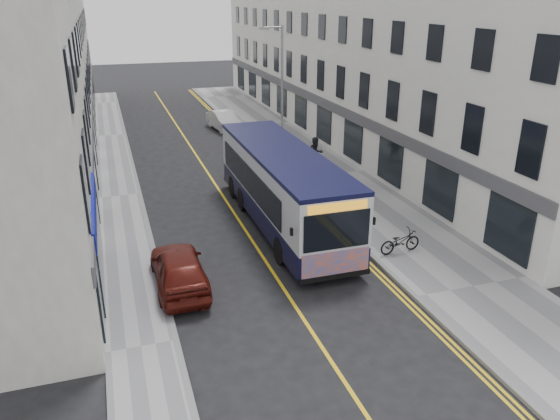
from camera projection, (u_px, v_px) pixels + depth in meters
ground at (291, 300)px, 18.23m from camera, size 140.00×140.00×0.00m
pavement_east at (327, 175)px, 30.61m from camera, size 4.50×64.00×0.12m
pavement_west at (120, 197)px, 27.39m from camera, size 2.00×64.00×0.12m
kerb_east at (289, 179)px, 29.96m from camera, size 0.18×64.00×0.13m
kerb_west at (140, 194)px, 27.68m from camera, size 0.18×64.00×0.13m
road_centre_line at (217, 188)px, 28.84m from camera, size 0.12×64.00×0.01m
road_dbl_yellow_inner at (281, 181)px, 29.86m from camera, size 0.10×64.00×0.01m
road_dbl_yellow_outer at (285, 181)px, 29.91m from camera, size 0.10×64.00×0.01m
terrace_east at (350, 41)px, 37.69m from camera, size 6.00×46.00×13.00m
terrace_west at (29, 50)px, 31.83m from camera, size 6.00×46.00×13.00m
streetlamp at (281, 94)px, 30.19m from camera, size 1.32×0.18×8.00m
city_bus at (282, 185)px, 23.51m from camera, size 2.72×11.68×3.39m
bicycle at (400, 241)px, 21.20m from camera, size 1.81×0.78×0.92m
pedestrian_near at (315, 171)px, 27.81m from camera, size 0.80×0.61×1.99m
pedestrian_far at (316, 154)px, 30.92m from camera, size 1.08×0.92×1.94m
car_white at (224, 121)px, 40.77m from camera, size 2.01×4.40×1.40m
car_maroon at (179, 268)px, 18.80m from camera, size 1.73×4.29×1.46m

